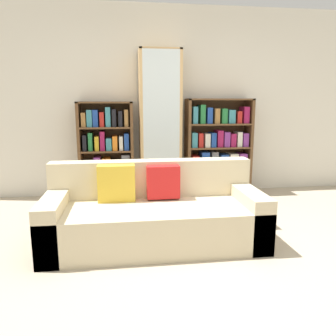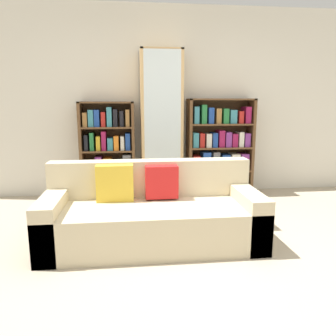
% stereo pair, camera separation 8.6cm
% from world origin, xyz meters
% --- Properties ---
extents(ground_plane, '(16.00, 16.00, 0.00)m').
position_xyz_m(ground_plane, '(0.00, 0.00, 0.00)').
color(ground_plane, tan).
extents(wall_back, '(6.40, 0.06, 2.70)m').
position_xyz_m(wall_back, '(0.00, 2.37, 1.35)').
color(wall_back, silver).
rests_on(wall_back, ground).
extents(couch, '(2.04, 0.85, 0.76)m').
position_xyz_m(couch, '(-0.44, 0.53, 0.27)').
color(couch, beige).
rests_on(couch, ground).
extents(bookshelf_left, '(0.76, 0.32, 1.36)m').
position_xyz_m(bookshelf_left, '(-0.96, 2.16, 0.66)').
color(bookshelf_left, brown).
rests_on(bookshelf_left, ground).
extents(display_cabinet, '(0.58, 0.36, 2.06)m').
position_xyz_m(display_cabinet, '(-0.20, 2.14, 1.03)').
color(display_cabinet, tan).
rests_on(display_cabinet, ground).
extents(bookshelf_right, '(0.96, 0.32, 1.40)m').
position_xyz_m(bookshelf_right, '(0.67, 2.16, 0.66)').
color(bookshelf_right, brown).
rests_on(bookshelf_right, ground).
extents(wine_bottle, '(0.08, 0.08, 0.38)m').
position_xyz_m(wine_bottle, '(0.19, 1.55, 0.16)').
color(wine_bottle, '#143819').
rests_on(wine_bottle, ground).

